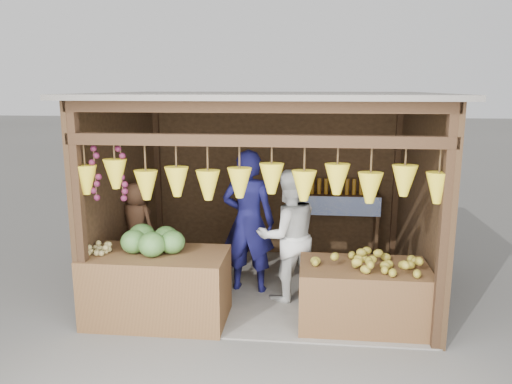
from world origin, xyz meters
TOP-DOWN VIEW (x-y plane):
  - ground at (0.00, 0.00)m, footprint 80.00×80.00m
  - stall_structure at (-0.03, -0.04)m, footprint 4.30×3.30m
  - back_shelf at (1.05, 1.28)m, footprint 1.25×0.32m
  - counter_left at (-1.20, -1.10)m, footprint 1.64×0.85m
  - counter_right at (1.21, -0.99)m, footprint 1.47×0.85m
  - stool at (-1.80, -0.03)m, footprint 0.34×0.34m
  - man_standing at (-0.23, -0.10)m, footprint 0.76×0.55m
  - woman_standing at (0.31, -0.32)m, footprint 1.02×0.93m
  - vendor_seated at (-1.80, -0.03)m, footprint 0.66×0.55m
  - melon_pile at (-1.23, -1.05)m, footprint 1.00×0.50m
  - tanfruit_pile at (-1.87, -1.13)m, footprint 0.34×0.40m
  - mango_pile at (1.24, -1.02)m, footprint 1.40×0.64m

SIDE VIEW (x-z plane):
  - ground at x=0.00m, z-range 0.00..0.00m
  - stool at x=-1.80m, z-range 0.00..0.32m
  - counter_right at x=1.21m, z-range 0.00..0.73m
  - counter_left at x=-1.20m, z-range 0.00..0.84m
  - mango_pile at x=1.24m, z-range 0.73..0.95m
  - woman_standing at x=0.31m, z-range 0.00..1.72m
  - back_shelf at x=1.05m, z-range 0.21..1.54m
  - vendor_seated at x=-1.80m, z-range 0.32..1.46m
  - tanfruit_pile at x=-1.87m, z-range 0.84..0.97m
  - man_standing at x=-0.23m, z-range 0.00..1.94m
  - melon_pile at x=-1.23m, z-range 0.84..1.16m
  - stall_structure at x=-0.03m, z-range 0.34..3.00m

